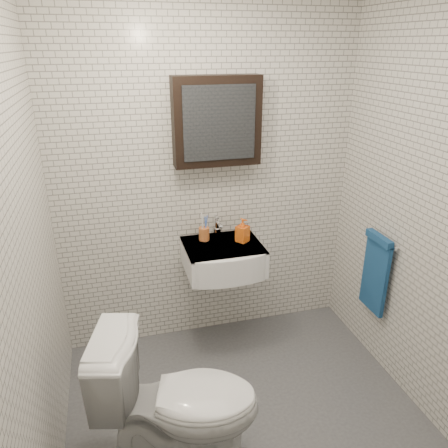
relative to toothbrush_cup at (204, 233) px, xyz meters
name	(u,v)px	position (x,y,z in m)	size (l,w,h in m)	color
ground	(247,417)	(0.06, -0.89, -0.90)	(2.20, 2.00, 0.01)	#484B50
room_shell	(253,198)	(0.06, -0.89, 0.56)	(2.22, 2.02, 2.51)	silver
washbasin	(224,259)	(0.11, -0.16, -0.15)	(0.55, 0.50, 0.20)	white
faucet	(217,228)	(0.11, 0.04, 0.01)	(0.06, 0.20, 0.15)	silver
mirror_cabinet	(217,122)	(0.11, 0.04, 0.80)	(0.60, 0.15, 0.60)	black
towel_rail	(376,270)	(1.10, -0.54, -0.18)	(0.09, 0.30, 0.58)	silver
toothbrush_cup	(204,233)	(0.00, 0.00, 0.00)	(0.09, 0.09, 0.21)	#BD632F
soap_bottle	(243,230)	(0.26, -0.10, 0.03)	(0.08, 0.08, 0.18)	orange
toilet	(179,402)	(-0.39, -1.08, -0.48)	(0.48, 0.84, 0.86)	white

